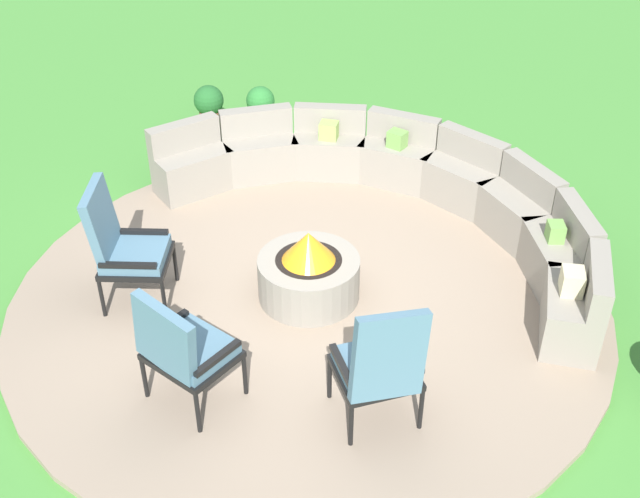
% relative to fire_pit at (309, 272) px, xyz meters
% --- Properties ---
extents(ground_plane, '(24.00, 24.00, 0.00)m').
position_rel_fire_pit_xyz_m(ground_plane, '(0.00, 0.00, -0.32)').
color(ground_plane, '#478C38').
extents(patio_circle, '(5.35, 5.35, 0.06)m').
position_rel_fire_pit_xyz_m(patio_circle, '(0.00, 0.00, -0.29)').
color(patio_circle, gray).
rests_on(patio_circle, ground_plane).
extents(fire_pit, '(0.91, 0.91, 0.68)m').
position_rel_fire_pit_xyz_m(fire_pit, '(0.00, 0.00, 0.00)').
color(fire_pit, gray).
rests_on(fire_pit, patio_circle).
extents(curved_stone_bench, '(4.89, 2.33, 0.75)m').
position_rel_fire_pit_xyz_m(curved_stone_bench, '(0.15, 1.62, 0.04)').
color(curved_stone_bench, gray).
rests_on(curved_stone_bench, patio_circle).
extents(lounge_chair_front_left, '(0.78, 0.78, 1.15)m').
position_rel_fire_pit_xyz_m(lounge_chair_front_left, '(-1.38, -0.81, 0.32)').
color(lounge_chair_front_left, black).
rests_on(lounge_chair_front_left, patio_circle).
extents(lounge_chair_front_right, '(0.69, 0.63, 1.04)m').
position_rel_fire_pit_xyz_m(lounge_chair_front_right, '(-0.14, -1.58, 0.28)').
color(lounge_chair_front_right, black).
rests_on(lounge_chair_front_right, patio_circle).
extents(lounge_chair_back_left, '(0.78, 0.81, 1.12)m').
position_rel_fire_pit_xyz_m(lounge_chair_back_left, '(1.21, -1.04, 0.31)').
color(lounge_chair_back_left, black).
rests_on(lounge_chair_back_left, patio_circle).
extents(potted_plant_2, '(0.37, 0.37, 0.59)m').
position_rel_fire_pit_xyz_m(potted_plant_2, '(-2.82, 2.35, 0.02)').
color(potted_plant_2, brown).
rests_on(potted_plant_2, ground_plane).
extents(potted_plant_3, '(0.35, 0.35, 0.57)m').
position_rel_fire_pit_xyz_m(potted_plant_3, '(-2.27, 2.68, -0.00)').
color(potted_plant_3, '#A89E8E').
rests_on(potted_plant_3, ground_plane).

